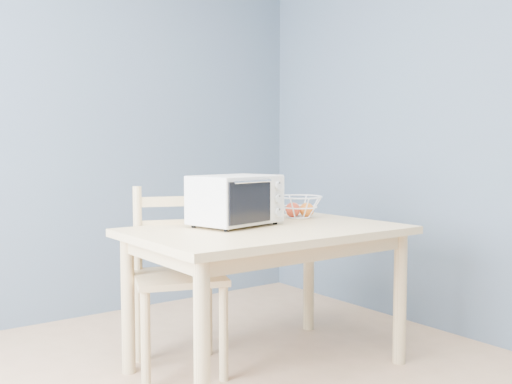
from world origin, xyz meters
TOP-DOWN VIEW (x-y plane):
  - room at (0.00, 0.00)m, footprint 4.01×4.51m
  - dining_table at (0.71, 0.74)m, footprint 1.40×0.90m
  - toaster_oven at (0.60, 0.88)m, footprint 0.52×0.43m
  - fruit_basket at (1.12, 0.97)m, footprint 0.35×0.35m
  - dining_chair at (0.33, 1.02)m, footprint 0.57×0.57m

SIDE VIEW (x-z plane):
  - dining_chair at x=0.33m, z-range -0.01..0.95m
  - dining_table at x=0.71m, z-range 0.27..1.02m
  - fruit_basket at x=1.12m, z-range 0.75..0.88m
  - toaster_oven at x=0.60m, z-range 0.76..1.03m
  - room at x=0.00m, z-range -0.01..2.61m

